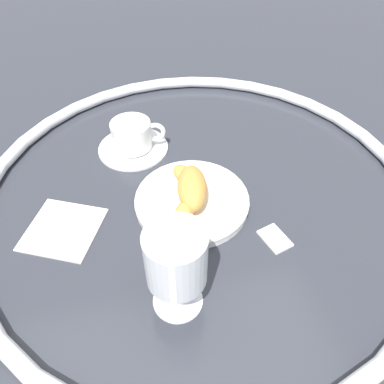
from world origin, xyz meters
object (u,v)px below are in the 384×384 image
folded_napkin (63,229)px  pastry_plate (192,200)px  sugar_packet (275,238)px  croissant_large (190,189)px  coffee_cup_near (133,138)px  juice_glass_left (176,260)px

folded_napkin → pastry_plate: bearing=-88.2°
pastry_plate → sugar_packet: size_ratio=3.85×
croissant_large → coffee_cup_near: 0.19m
croissant_large → pastry_plate: bearing=-100.6°
croissant_large → coffee_cup_near: bearing=23.3°
pastry_plate → folded_napkin: bearing=91.8°
coffee_cup_near → juice_glass_left: size_ratio=0.97×
coffee_cup_near → juice_glass_left: bearing=-177.1°
pastry_plate → folded_napkin: (-0.01, 0.21, -0.01)m
pastry_plate → juice_glass_left: bearing=160.6°
pastry_plate → croissant_large: (0.00, 0.00, 0.03)m
coffee_cup_near → croissant_large: bearing=-156.7°
pastry_plate → juice_glass_left: (-0.17, 0.06, 0.09)m
sugar_packet → juice_glass_left: bearing=95.9°
coffee_cup_near → juice_glass_left: juice_glass_left is taller
croissant_large → coffee_cup_near: (0.17, 0.07, -0.01)m
sugar_packet → coffee_cup_near: bearing=18.0°
coffee_cup_near → folded_napkin: bearing=142.8°
juice_glass_left → coffee_cup_near: bearing=2.9°
pastry_plate → juice_glass_left: 0.20m
coffee_cup_near → folded_napkin: coffee_cup_near is taller
coffee_cup_near → sugar_packet: 0.33m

